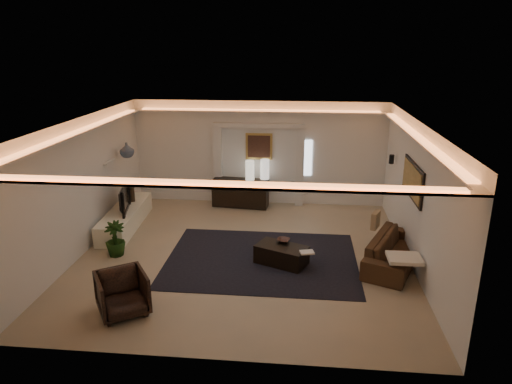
# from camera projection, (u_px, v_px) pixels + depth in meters

# --- Properties ---
(floor) EXTENTS (7.00, 7.00, 0.00)m
(floor) POSITION_uv_depth(u_px,v_px,m) (244.00, 255.00, 10.02)
(floor) COLOR tan
(floor) RESTS_ON ground
(ceiling) EXTENTS (7.00, 7.00, 0.00)m
(ceiling) POSITION_uv_depth(u_px,v_px,m) (243.00, 122.00, 9.12)
(ceiling) COLOR white
(ceiling) RESTS_ON ground
(wall_back) EXTENTS (7.00, 0.00, 7.00)m
(wall_back) POSITION_uv_depth(u_px,v_px,m) (259.00, 153.00, 12.88)
(wall_back) COLOR white
(wall_back) RESTS_ON ground
(wall_front) EXTENTS (7.00, 0.00, 7.00)m
(wall_front) POSITION_uv_depth(u_px,v_px,m) (212.00, 270.00, 6.26)
(wall_front) COLOR white
(wall_front) RESTS_ON ground
(wall_left) EXTENTS (0.00, 7.00, 7.00)m
(wall_left) POSITION_uv_depth(u_px,v_px,m) (82.00, 187.00, 9.90)
(wall_left) COLOR white
(wall_left) RESTS_ON ground
(wall_right) EXTENTS (0.00, 7.00, 7.00)m
(wall_right) POSITION_uv_depth(u_px,v_px,m) (416.00, 197.00, 9.24)
(wall_right) COLOR white
(wall_right) RESTS_ON ground
(cove_soffit) EXTENTS (7.00, 7.00, 0.04)m
(cove_soffit) POSITION_uv_depth(u_px,v_px,m) (243.00, 136.00, 9.21)
(cove_soffit) COLOR silver
(cove_soffit) RESTS_ON ceiling
(daylight_slit) EXTENTS (0.25, 0.03, 1.00)m
(daylight_slit) POSITION_uv_depth(u_px,v_px,m) (307.00, 158.00, 12.77)
(daylight_slit) COLOR white
(daylight_slit) RESTS_ON wall_back
(area_rug) EXTENTS (4.00, 3.00, 0.01)m
(area_rug) POSITION_uv_depth(u_px,v_px,m) (262.00, 259.00, 9.79)
(area_rug) COLOR black
(area_rug) RESTS_ON ground
(pilaster_left) EXTENTS (0.22, 0.20, 2.20)m
(pilaster_left) POSITION_uv_depth(u_px,v_px,m) (218.00, 165.00, 13.00)
(pilaster_left) COLOR silver
(pilaster_left) RESTS_ON ground
(pilaster_right) EXTENTS (0.22, 0.20, 2.20)m
(pilaster_right) POSITION_uv_depth(u_px,v_px,m) (300.00, 167.00, 12.79)
(pilaster_right) COLOR silver
(pilaster_right) RESTS_ON ground
(alcove_header) EXTENTS (2.52, 0.20, 0.12)m
(alcove_header) POSITION_uv_depth(u_px,v_px,m) (259.00, 125.00, 12.54)
(alcove_header) COLOR silver
(alcove_header) RESTS_ON wall_back
(painting_frame) EXTENTS (0.74, 0.04, 0.74)m
(painting_frame) POSITION_uv_depth(u_px,v_px,m) (259.00, 146.00, 12.79)
(painting_frame) COLOR tan
(painting_frame) RESTS_ON wall_back
(painting_canvas) EXTENTS (0.62, 0.02, 0.62)m
(painting_canvas) POSITION_uv_depth(u_px,v_px,m) (259.00, 147.00, 12.77)
(painting_canvas) COLOR #4C2D1E
(painting_canvas) RESTS_ON wall_back
(art_panel_frame) EXTENTS (0.04, 1.64, 0.74)m
(art_panel_frame) POSITION_uv_depth(u_px,v_px,m) (413.00, 180.00, 9.45)
(art_panel_frame) COLOR black
(art_panel_frame) RESTS_ON wall_right
(art_panel_gold) EXTENTS (0.02, 1.50, 0.62)m
(art_panel_gold) POSITION_uv_depth(u_px,v_px,m) (412.00, 180.00, 9.45)
(art_panel_gold) COLOR tan
(art_panel_gold) RESTS_ON wall_right
(wall_sconce) EXTENTS (0.12, 0.12, 0.22)m
(wall_sconce) POSITION_uv_depth(u_px,v_px,m) (392.00, 159.00, 11.27)
(wall_sconce) COLOR black
(wall_sconce) RESTS_ON wall_right
(wall_niche) EXTENTS (0.10, 0.55, 0.04)m
(wall_niche) POSITION_uv_depth(u_px,v_px,m) (110.00, 162.00, 11.15)
(wall_niche) COLOR silver
(wall_niche) RESTS_ON wall_left
(console) EXTENTS (1.58, 0.64, 0.77)m
(console) POSITION_uv_depth(u_px,v_px,m) (241.00, 193.00, 12.87)
(console) COLOR black
(console) RESTS_ON ground
(lamp_left) EXTENTS (0.31, 0.31, 0.54)m
(lamp_left) POSITION_uv_depth(u_px,v_px,m) (250.00, 169.00, 12.64)
(lamp_left) COLOR silver
(lamp_left) RESTS_ON console
(lamp_right) EXTENTS (0.27, 0.27, 0.54)m
(lamp_right) POSITION_uv_depth(u_px,v_px,m) (265.00, 168.00, 12.74)
(lamp_right) COLOR silver
(lamp_right) RESTS_ON console
(media_ledge) EXTENTS (0.85, 2.71, 0.50)m
(media_ledge) POSITION_uv_depth(u_px,v_px,m) (125.00, 218.00, 11.50)
(media_ledge) COLOR white
(media_ledge) RESTS_ON ground
(tv) EXTENTS (1.13, 0.40, 0.65)m
(tv) POSITION_uv_depth(u_px,v_px,m) (121.00, 199.00, 11.18)
(tv) COLOR black
(tv) RESTS_ON media_ledge
(figurine) EXTENTS (0.17, 0.17, 0.38)m
(figurine) POSITION_uv_depth(u_px,v_px,m) (132.00, 195.00, 11.90)
(figurine) COLOR #392B1B
(figurine) RESTS_ON media_ledge
(ginger_jar) EXTENTS (0.40, 0.40, 0.37)m
(ginger_jar) POSITION_uv_depth(u_px,v_px,m) (127.00, 150.00, 11.45)
(ginger_jar) COLOR slate
(ginger_jar) RESTS_ON wall_niche
(plant) EXTENTS (0.52, 0.52, 0.76)m
(plant) POSITION_uv_depth(u_px,v_px,m) (115.00, 239.00, 9.88)
(plant) COLOR black
(plant) RESTS_ON ground
(sofa) EXTENTS (2.27, 1.61, 0.62)m
(sofa) POSITION_uv_depth(u_px,v_px,m) (395.00, 251.00, 9.49)
(sofa) COLOR #472B21
(sofa) RESTS_ON ground
(throw_blanket) EXTENTS (0.63, 0.52, 0.07)m
(throw_blanket) POSITION_uv_depth(u_px,v_px,m) (404.00, 258.00, 8.62)
(throw_blanket) COLOR beige
(throw_blanket) RESTS_ON sofa
(throw_pillow) EXTENTS (0.26, 0.40, 0.39)m
(throw_pillow) POSITION_uv_depth(u_px,v_px,m) (376.00, 220.00, 10.48)
(throw_pillow) COLOR tan
(throw_pillow) RESTS_ON sofa
(coffee_table) EXTENTS (1.17, 0.93, 0.39)m
(coffee_table) POSITION_uv_depth(u_px,v_px,m) (282.00, 255.00, 9.56)
(coffee_table) COLOR black
(coffee_table) RESTS_ON ground
(bowl) EXTENTS (0.34, 0.34, 0.07)m
(bowl) POSITION_uv_depth(u_px,v_px,m) (283.00, 240.00, 9.69)
(bowl) COLOR #3B2620
(bowl) RESTS_ON coffee_table
(magazine) EXTENTS (0.31, 0.26, 0.03)m
(magazine) POSITION_uv_depth(u_px,v_px,m) (307.00, 252.00, 9.18)
(magazine) COLOR silver
(magazine) RESTS_ON coffee_table
(armchair) EXTENTS (1.10, 1.11, 0.74)m
(armchair) POSITION_uv_depth(u_px,v_px,m) (122.00, 294.00, 7.76)
(armchair) COLOR #362F24
(armchair) RESTS_ON ground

